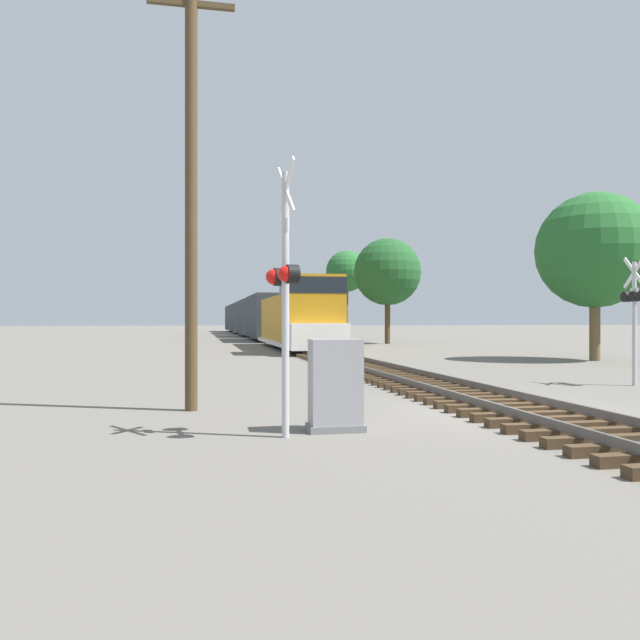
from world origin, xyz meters
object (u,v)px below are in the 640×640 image
(freight_train, at_px, (254,318))
(tree_far_right, at_px, (595,251))
(crossing_signal_far, at_px, (635,304))
(tree_mid_background, at_px, (387,272))
(tree_deep_background, at_px, (347,272))
(relay_cabinet, at_px, (335,386))
(crossing_signal_near, at_px, (284,283))
(utility_pole, at_px, (191,185))

(freight_train, xyz_separation_m, tree_far_right, (11.81, -43.20, 3.02))
(crossing_signal_far, relative_size, tree_mid_background, 0.45)
(tree_deep_background, bearing_deg, crossing_signal_far, -93.91)
(relay_cabinet, height_order, tree_deep_background, tree_deep_background)
(crossing_signal_near, bearing_deg, crossing_signal_far, 108.99)
(freight_train, height_order, tree_far_right, tree_far_right)
(freight_train, bearing_deg, tree_far_right, -74.71)
(tree_mid_background, bearing_deg, crossing_signal_near, -109.84)
(crossing_signal_near, distance_m, tree_deep_background, 56.41)
(crossing_signal_far, xyz_separation_m, tree_far_right, (5.72, 9.98, 2.74))
(crossing_signal_near, bearing_deg, tree_mid_background, 151.15)
(crossing_signal_far, bearing_deg, freight_train, 7.46)
(utility_pole, bearing_deg, relay_cabinet, -50.33)
(relay_cabinet, distance_m, tree_deep_background, 55.97)
(utility_pole, height_order, tree_far_right, utility_pole)
(crossing_signal_far, distance_m, tree_far_right, 11.82)
(freight_train, xyz_separation_m, tree_mid_background, (8.62, -21.58, 3.61))
(crossing_signal_far, distance_m, utility_pole, 12.94)
(freight_train, xyz_separation_m, tree_deep_background, (9.41, -4.65, 4.93))
(crossing_signal_far, bearing_deg, crossing_signal_near, 118.93)
(tree_mid_background, bearing_deg, tree_deep_background, 87.32)
(tree_far_right, bearing_deg, tree_deep_background, 93.56)
(crossing_signal_far, bearing_deg, relay_cabinet, 119.39)
(crossing_signal_near, distance_m, relay_cabinet, 1.99)
(tree_mid_background, bearing_deg, crossing_signal_far, -94.57)
(freight_train, height_order, tree_deep_background, tree_deep_background)
(utility_pole, bearing_deg, tree_far_right, 34.53)
(tree_mid_background, height_order, tree_deep_background, tree_deep_background)
(freight_train, bearing_deg, crossing_signal_near, -94.74)
(relay_cabinet, distance_m, tree_far_right, 22.49)
(relay_cabinet, bearing_deg, freight_train, 86.13)
(tree_far_right, distance_m, tree_deep_background, 38.68)
(crossing_signal_near, xyz_separation_m, tree_mid_background, (13.52, 37.45, 3.20))
(crossing_signal_near, xyz_separation_m, utility_pole, (-1.48, 3.31, 2.21))
(relay_cabinet, height_order, tree_mid_background, tree_mid_background)
(relay_cabinet, bearing_deg, utility_pole, 129.67)
(utility_pole, bearing_deg, tree_mid_background, 66.28)
(crossing_signal_near, xyz_separation_m, tree_far_right, (16.71, 15.82, 2.61))
(crossing_signal_far, distance_m, tree_mid_background, 31.88)
(crossing_signal_near, height_order, relay_cabinet, crossing_signal_near)
(freight_train, height_order, relay_cabinet, freight_train)
(tree_far_right, bearing_deg, crossing_signal_far, -119.80)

